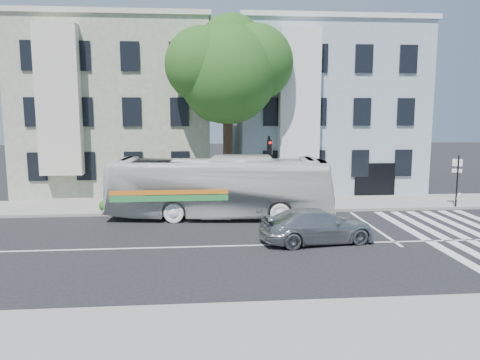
{
  "coord_description": "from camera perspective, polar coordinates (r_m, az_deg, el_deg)",
  "views": [
    {
      "loc": [
        -1.65,
        -18.43,
        5.46
      ],
      "look_at": [
        0.15,
        2.15,
        2.4
      ],
      "focal_mm": 35.0,
      "sensor_mm": 36.0,
      "label": 1
    }
  ],
  "objects": [
    {
      "name": "building_right",
      "position": [
        34.53,
        9.61,
        8.38
      ],
      "size": [
        12.0,
        10.0,
        11.0
      ],
      "primitive_type": "cube",
      "color": "#91A4AD",
      "rests_on": "ground"
    },
    {
      "name": "sedan",
      "position": [
        19.89,
        9.38,
        -5.52
      ],
      "size": [
        2.68,
        5.1,
        1.41
      ],
      "primitive_type": "imported",
      "rotation": [
        0.0,
        0.0,
        1.72
      ],
      "color": "#A5A8AC",
      "rests_on": "ground"
    },
    {
      "name": "sidewalk_far",
      "position": [
        27.02,
        -1.4,
        -3.07
      ],
      "size": [
        80.0,
        4.0,
        0.15
      ],
      "primitive_type": "cube",
      "color": "gray",
      "rests_on": "ground"
    },
    {
      "name": "far_sign_pole",
      "position": [
        28.63,
        24.96,
        0.58
      ],
      "size": [
        0.49,
        0.26,
        2.87
      ],
      "rotation": [
        0.0,
        0.0,
        -0.41
      ],
      "color": "black",
      "rests_on": "sidewalk_far"
    },
    {
      "name": "fire_hydrant",
      "position": [
        29.13,
        25.17,
        -2.13
      ],
      "size": [
        0.41,
        0.24,
        0.74
      ],
      "rotation": [
        0.0,
        0.0,
        -0.11
      ],
      "color": "silver",
      "rests_on": "sidewalk_far"
    },
    {
      "name": "traffic_signal",
      "position": [
        25.55,
        3.58,
        2.1
      ],
      "size": [
        0.41,
        0.53,
        4.1
      ],
      "rotation": [
        0.0,
        0.0,
        -0.36
      ],
      "color": "black",
      "rests_on": "ground"
    },
    {
      "name": "bus",
      "position": [
        23.96,
        -2.49,
        -0.87
      ],
      "size": [
        3.73,
        11.63,
        3.18
      ],
      "primitive_type": "imported",
      "rotation": [
        0.0,
        0.0,
        1.48
      ],
      "color": "silver",
      "rests_on": "ground"
    },
    {
      "name": "hedge",
      "position": [
        25.23,
        -6.52,
        -2.97
      ],
      "size": [
        8.41,
        3.1,
        0.7
      ],
      "primitive_type": null,
      "rotation": [
        0.0,
        0.0,
        -0.27
      ],
      "color": "#1A531B",
      "rests_on": "sidewalk_far"
    },
    {
      "name": "street_tree",
      "position": [
        27.32,
        -1.43,
        13.4
      ],
      "size": [
        7.3,
        5.9,
        11.1
      ],
      "color": "#2D2116",
      "rests_on": "ground"
    },
    {
      "name": "ground",
      "position": [
        19.29,
        0.11,
        -8.02
      ],
      "size": [
        120.0,
        120.0,
        0.0
      ],
      "primitive_type": "plane",
      "color": "black",
      "rests_on": "ground"
    },
    {
      "name": "building_left",
      "position": [
        33.85,
        -14.24,
        8.24
      ],
      "size": [
        12.0,
        10.0,
        11.0
      ],
      "primitive_type": "cube",
      "color": "gray",
      "rests_on": "ground"
    },
    {
      "name": "sidewalk_near",
      "position": [
        11.85,
        3.76,
        -18.62
      ],
      "size": [
        80.0,
        4.0,
        0.15
      ],
      "primitive_type": "cube",
      "color": "gray",
      "rests_on": "ground"
    }
  ]
}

